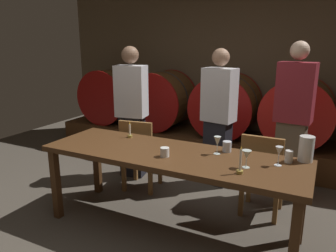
% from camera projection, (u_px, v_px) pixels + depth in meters
% --- Properties ---
extents(ground_plane, '(8.05, 8.05, 0.00)m').
position_uv_depth(ground_plane, '(142.00, 243.00, 2.87)').
color(ground_plane, '#4C443A').
extents(back_wall, '(6.19, 0.24, 2.87)m').
position_uv_depth(back_wall, '(237.00, 62.00, 5.08)').
color(back_wall, brown).
rests_on(back_wall, ground).
extents(barrel_shelf, '(5.57, 0.90, 0.38)m').
position_uv_depth(barrel_shelf, '(223.00, 147.00, 4.92)').
color(barrel_shelf, '#4C2D16').
rests_on(barrel_shelf, ground).
extents(wine_barrel_far_left, '(0.93, 0.76, 0.93)m').
position_uv_depth(wine_barrel_far_left, '(112.00, 96.00, 5.65)').
color(wine_barrel_far_left, brown).
rests_on(wine_barrel_far_left, barrel_shelf).
extents(wine_barrel_left, '(0.93, 0.76, 0.93)m').
position_uv_depth(wine_barrel_left, '(162.00, 100.00, 5.22)').
color(wine_barrel_left, brown).
rests_on(wine_barrel_left, barrel_shelf).
extents(wine_barrel_center, '(0.93, 0.76, 0.93)m').
position_uv_depth(wine_barrel_center, '(226.00, 106.00, 4.75)').
color(wine_barrel_center, brown).
rests_on(wine_barrel_center, barrel_shelf).
extents(wine_barrel_right, '(0.93, 0.76, 0.93)m').
position_uv_depth(wine_barrel_right, '(298.00, 112.00, 4.32)').
color(wine_barrel_right, brown).
rests_on(wine_barrel_right, barrel_shelf).
extents(dining_table, '(2.41, 0.77, 0.77)m').
position_uv_depth(dining_table, '(171.00, 161.00, 2.92)').
color(dining_table, '#4C2D16').
rests_on(dining_table, ground).
extents(chair_left, '(0.45, 0.45, 0.88)m').
position_uv_depth(chair_left, '(140.00, 152.00, 3.79)').
color(chair_left, brown).
rests_on(chair_left, ground).
extents(chair_right, '(0.40, 0.40, 0.88)m').
position_uv_depth(chair_right, '(262.00, 171.00, 3.21)').
color(chair_right, brown).
rests_on(chair_right, ground).
extents(guest_left, '(0.42, 0.30, 1.70)m').
position_uv_depth(guest_left, '(132.00, 112.00, 4.14)').
color(guest_left, black).
rests_on(guest_left, ground).
extents(guest_center, '(0.42, 0.31, 1.68)m').
position_uv_depth(guest_center, '(218.00, 117.00, 3.88)').
color(guest_center, black).
rests_on(guest_center, ground).
extents(guest_right, '(0.40, 0.28, 1.76)m').
position_uv_depth(guest_right, '(293.00, 122.00, 3.49)').
color(guest_right, brown).
rests_on(guest_right, ground).
extents(candle_left, '(0.05, 0.05, 0.17)m').
position_uv_depth(candle_left, '(130.00, 133.00, 3.36)').
color(candle_left, olive).
rests_on(candle_left, dining_table).
extents(candle_right, '(0.05, 0.05, 0.22)m').
position_uv_depth(candle_right, '(240.00, 166.00, 2.42)').
color(candle_right, olive).
rests_on(candle_right, dining_table).
extents(pitcher, '(0.12, 0.12, 0.22)m').
position_uv_depth(pitcher, '(306.00, 149.00, 2.67)').
color(pitcher, white).
rests_on(pitcher, dining_table).
extents(wine_glass_left, '(0.06, 0.06, 0.16)m').
position_uv_depth(wine_glass_left, '(217.00, 142.00, 2.84)').
color(wine_glass_left, silver).
rests_on(wine_glass_left, dining_table).
extents(wine_glass_center, '(0.07, 0.07, 0.15)m').
position_uv_depth(wine_glass_center, '(247.00, 155.00, 2.53)').
color(wine_glass_center, silver).
rests_on(wine_glass_center, dining_table).
extents(wine_glass_right, '(0.06, 0.06, 0.16)m').
position_uv_depth(wine_glass_right, '(279.00, 152.00, 2.57)').
color(wine_glass_right, white).
rests_on(wine_glass_right, dining_table).
extents(cup_left, '(0.08, 0.08, 0.08)m').
position_uv_depth(cup_left, '(165.00, 152.00, 2.79)').
color(cup_left, white).
rests_on(cup_left, dining_table).
extents(cup_center, '(0.08, 0.08, 0.10)m').
position_uv_depth(cup_center, '(227.00, 147.00, 2.92)').
color(cup_center, silver).
rests_on(cup_center, dining_table).
extents(cup_right, '(0.06, 0.06, 0.10)m').
position_uv_depth(cup_right, '(289.00, 157.00, 2.65)').
color(cup_right, white).
rests_on(cup_right, dining_table).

